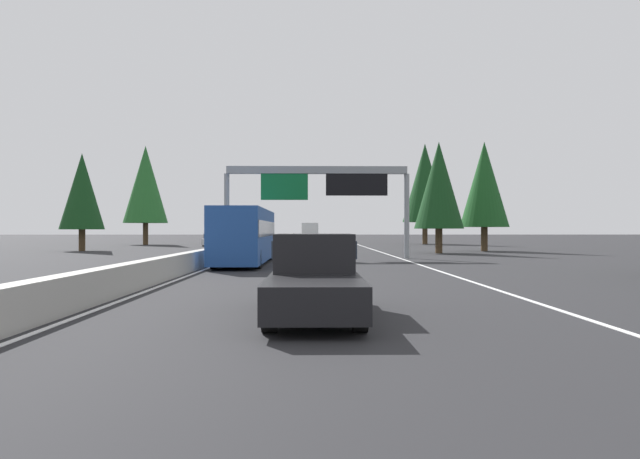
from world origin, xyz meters
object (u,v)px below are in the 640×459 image
(sign_gantry_overhead, at_px, (320,185))
(bus_far_left, at_px, (246,234))
(conifer_right_far, at_px, (425,183))
(conifer_left_mid, at_px, (146,184))
(box_truck_near_right, at_px, (310,232))
(oncoming_far, at_px, (248,239))
(conifer_right_near, at_px, (439,185))
(sedan_distant_a, at_px, (312,240))
(pickup_far_right, at_px, (314,275))
(conifer_right_mid, at_px, (484,185))
(conifer_left_near, at_px, (82,191))
(oncoming_near, at_px, (212,240))

(sign_gantry_overhead, distance_m, bus_far_left, 8.28)
(bus_far_left, distance_m, conifer_right_far, 47.90)
(bus_far_left, bearing_deg, conifer_left_mid, 23.47)
(box_truck_near_right, distance_m, oncoming_far, 13.29)
(conifer_right_near, bearing_deg, sedan_distant_a, 24.41)
(sign_gantry_overhead, xyz_separation_m, box_truck_near_right, (46.42, 0.79, -3.39))
(sign_gantry_overhead, height_order, conifer_right_near, conifer_right_near)
(bus_far_left, xyz_separation_m, oncoming_far, (42.21, 4.62, -1.03))
(box_truck_near_right, bearing_deg, bus_far_left, 176.18)
(bus_far_left, xyz_separation_m, box_truck_near_right, (52.68, -3.52, -0.11))
(bus_far_left, bearing_deg, pickup_far_right, -168.60)
(sign_gantry_overhead, bearing_deg, conifer_right_near, -50.74)
(pickup_far_right, xyz_separation_m, bus_far_left, (19.04, 3.84, 0.80))
(bus_far_left, height_order, conifer_right_far, conifer_right_far)
(pickup_far_right, relative_size, sedan_distant_a, 1.27)
(pickup_far_right, height_order, conifer_right_mid, conifer_right_mid)
(oncoming_far, relative_size, conifer_left_near, 0.49)
(oncoming_far, bearing_deg, pickup_far_right, 7.86)
(oncoming_near, distance_m, conifer_right_far, 29.48)
(bus_far_left, relative_size, box_truck_near_right, 1.35)
(sign_gantry_overhead, distance_m, sedan_distant_a, 31.69)
(conifer_right_mid, relative_size, conifer_right_far, 0.74)
(conifer_left_near, bearing_deg, sign_gantry_overhead, -122.07)
(pickup_far_right, xyz_separation_m, box_truck_near_right, (71.72, 0.32, 0.70))
(sedan_distant_a, relative_size, conifer_right_near, 0.47)
(sedan_distant_a, distance_m, conifer_right_far, 17.98)
(conifer_left_near, xyz_separation_m, conifer_left_mid, (21.38, 0.51, 2.38))
(conifer_right_near, relative_size, conifer_right_mid, 0.93)
(oncoming_near, bearing_deg, conifer_right_near, 47.40)
(oncoming_far, bearing_deg, conifer_right_mid, 46.04)
(pickup_far_right, height_order, bus_far_left, bus_far_left)
(sign_gantry_overhead, distance_m, conifer_left_mid, 41.54)
(box_truck_near_right, xyz_separation_m, conifer_right_near, (-38.20, -10.85, 4.04))
(conifer_left_near, bearing_deg, conifer_left_mid, 1.36)
(oncoming_far, xyz_separation_m, conifer_right_mid, (-23.30, -24.17, 5.40))
(oncoming_far, bearing_deg, sign_gantry_overhead, 13.94)
(sign_gantry_overhead, relative_size, bus_far_left, 1.10)
(sedan_distant_a, distance_m, conifer_right_near, 25.92)
(conifer_right_far, height_order, conifer_left_near, conifer_right_far)
(bus_far_left, xyz_separation_m, conifer_left_mid, (41.24, 17.91, 6.14))
(oncoming_near, distance_m, conifer_left_mid, 13.50)
(box_truck_near_right, relative_size, oncoming_near, 1.93)
(conifer_right_near, bearing_deg, box_truck_near_right, 15.86)
(conifer_right_mid, bearing_deg, oncoming_far, 46.04)
(bus_far_left, bearing_deg, conifer_right_mid, -45.96)
(conifer_right_mid, bearing_deg, sedan_distant_a, 39.94)
(bus_far_left, xyz_separation_m, conifer_right_mid, (18.91, -19.55, 4.37))
(bus_far_left, distance_m, oncoming_near, 36.17)
(conifer_right_far, distance_m, conifer_left_mid, 37.06)
(pickup_far_right, bearing_deg, conifer_right_near, -17.44)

